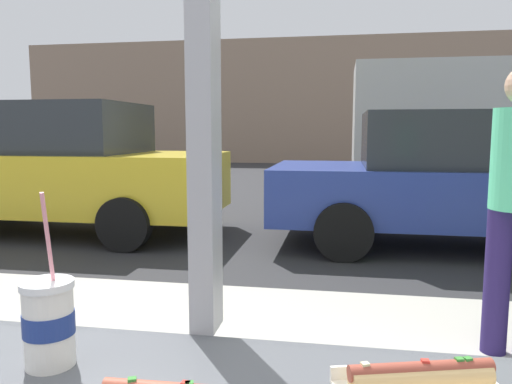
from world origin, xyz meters
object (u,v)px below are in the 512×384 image
object	(u,v)px
soda_cup_right	(49,322)
hotdog_tray_near	(421,379)
parked_car_yellow	(56,168)
parked_car_blue	(465,179)

from	to	relation	value
soda_cup_right	hotdog_tray_near	bearing A→B (deg)	1.34
parked_car_yellow	soda_cup_right	bearing A→B (deg)	-58.26
hotdog_tray_near	parked_car_yellow	size ratio (longest dim) A/B	0.06
parked_car_yellow	parked_car_blue	xyz separation A→B (m)	(5.33, 0.00, -0.06)
hotdog_tray_near	parked_car_yellow	bearing A→B (deg)	126.24
soda_cup_right	hotdog_tray_near	distance (m)	0.62
soda_cup_right	parked_car_yellow	bearing A→B (deg)	121.74
hotdog_tray_near	parked_car_yellow	world-z (taller)	parked_car_yellow
hotdog_tray_near	parked_car_blue	size ratio (longest dim) A/B	0.06
hotdog_tray_near	parked_car_blue	bearing A→B (deg)	76.44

